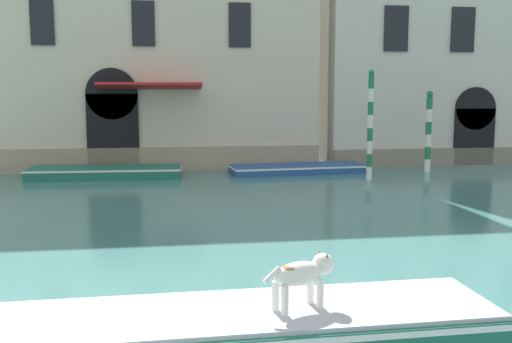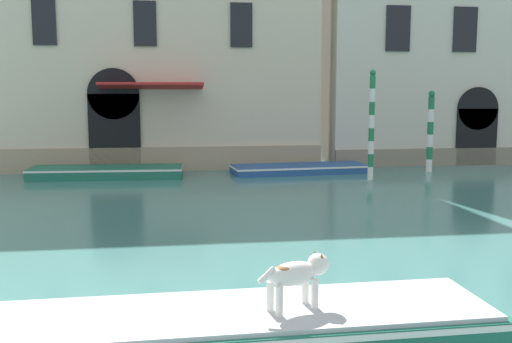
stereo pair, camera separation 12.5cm
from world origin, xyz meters
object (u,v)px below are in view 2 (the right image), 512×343
at_px(dog_on_deck, 298,274).
at_px(mooring_pole_0, 372,125).
at_px(boat_foreground, 209,334).
at_px(boat_moored_far, 299,169).
at_px(mooring_pole_2, 430,131).
at_px(boat_moored_near_palazzo, 107,172).

distance_m(dog_on_deck, mooring_pole_0, 16.61).
height_order(dog_on_deck, mooring_pole_0, mooring_pole_0).
relative_size(boat_foreground, boat_moored_far, 1.31).
xyz_separation_m(boat_moored_far, mooring_pole_0, (2.39, -2.31, 2.00)).
relative_size(mooring_pole_0, mooring_pole_2, 1.23).
distance_m(dog_on_deck, boat_moored_near_palazzo, 17.94).
distance_m(dog_on_deck, boat_moored_far, 18.10).
relative_size(boat_moored_near_palazzo, mooring_pole_2, 1.76).
bearing_deg(boat_foreground, dog_on_deck, -4.07).
bearing_deg(dog_on_deck, mooring_pole_2, 38.81).
bearing_deg(boat_moored_far, mooring_pole_0, -49.05).
distance_m(boat_moored_near_palazzo, boat_moored_far, 8.10).
bearing_deg(mooring_pole_0, boat_moored_far, 136.02).
xyz_separation_m(mooring_pole_0, mooring_pole_2, (3.35, 1.93, -0.40)).
relative_size(boat_moored_near_palazzo, mooring_pole_0, 1.43).
height_order(boat_foreground, mooring_pole_2, mooring_pole_2).
relative_size(dog_on_deck, boat_moored_near_palazzo, 0.17).
xyz_separation_m(boat_moored_near_palazzo, mooring_pole_0, (10.49, -2.09, 1.96)).
bearing_deg(boat_moored_near_palazzo, dog_on_deck, -73.67).
bearing_deg(boat_moored_far, boat_foreground, -111.22).
relative_size(boat_foreground, mooring_pole_2, 2.21).
height_order(boat_foreground, mooring_pole_0, mooring_pole_0).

